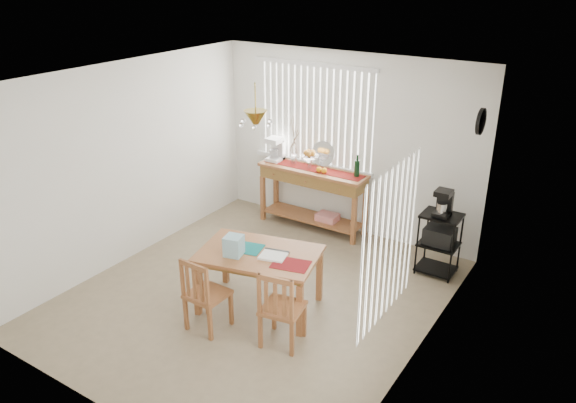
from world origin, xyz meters
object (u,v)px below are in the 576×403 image
Objects in this scene: cart_items at (444,203)px; dining_table at (259,259)px; sideboard at (313,184)px; chair_left at (205,295)px; chair_right at (281,309)px; wire_cart at (439,238)px.

dining_table is at bearing -127.86° from cart_items.
cart_items is at bearing -8.39° from sideboard.
chair_right reaches higher than chair_left.
chair_left is (-0.24, -0.66, -0.20)m from dining_table.
dining_table is 1.70× the size of chair_left.
sideboard is 1.11× the size of dining_table.
chair_right is at bearing 14.22° from chair_left.
sideboard is at bearing 171.61° from cart_items.
sideboard is 2.24m from dining_table.
sideboard is 2.02× the size of wire_cart.
dining_table is 0.73m from chair_left.
wire_cart is 0.55× the size of dining_table.
cart_items is at bearing 90.00° from wire_cart.
cart_items is (-0.00, 0.01, 0.48)m from wire_cart.
wire_cart is at bearing 56.09° from chair_left.
sideboard is 4.92× the size of cart_items.
sideboard reaches higher than chair_left.
cart_items reaches higher than dining_table.
sideboard is 2.86m from chair_left.
dining_table is (-1.45, -1.86, 0.14)m from wire_cart.
cart_items is at bearing 52.14° from dining_table.
cart_items is 0.39× the size of chair_left.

